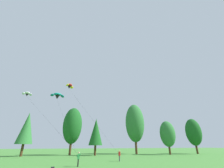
# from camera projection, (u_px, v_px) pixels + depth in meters

# --- Properties ---
(treeline_tree_c) EXTENTS (3.85, 3.85, 10.22)m
(treeline_tree_c) POSITION_uv_depth(u_px,v_px,m) (27.00, 128.00, 36.48)
(treeline_tree_c) COLOR #472D19
(treeline_tree_c) RESTS_ON ground_plane
(treeline_tree_d) EXTENTS (5.15, 5.15, 12.41)m
(treeline_tree_d) POSITION_uv_depth(u_px,v_px,m) (73.00, 125.00, 41.05)
(treeline_tree_d) COLOR #472D19
(treeline_tree_d) RESTS_ON ground_plane
(treeline_tree_e) EXTENTS (3.61, 3.61, 9.13)m
(treeline_tree_e) POSITION_uv_depth(u_px,v_px,m) (96.00, 132.00, 39.11)
(treeline_tree_e) COLOR #472D19
(treeline_tree_e) RESTS_ON ground_plane
(treeline_tree_f) EXTENTS (5.78, 5.78, 14.74)m
(treeline_tree_f) POSITION_uv_depth(u_px,v_px,m) (135.00, 123.00, 46.27)
(treeline_tree_f) COLOR #472D19
(treeline_tree_f) RESTS_ON ground_plane
(treeline_tree_g) EXTENTS (4.22, 4.22, 8.96)m
(treeline_tree_g) POSITION_uv_depth(u_px,v_px,m) (167.00, 134.00, 41.99)
(treeline_tree_g) COLOR #472D19
(treeline_tree_g) RESTS_ON ground_plane
(treeline_tree_h) EXTENTS (4.55, 4.55, 10.19)m
(treeline_tree_h) POSITION_uv_depth(u_px,v_px,m) (193.00, 132.00, 45.60)
(treeline_tree_h) COLOR #472D19
(treeline_tree_h) RESTS_ON ground_plane
(kite_flyer_near) EXTENTS (0.56, 0.60, 1.69)m
(kite_flyer_near) POSITION_uv_depth(u_px,v_px,m) (78.00, 158.00, 18.57)
(kite_flyer_near) COLOR black
(kite_flyer_near) RESTS_ON ground_plane
(kite_flyer_mid) EXTENTS (0.24, 0.56, 1.69)m
(kite_flyer_mid) POSITION_uv_depth(u_px,v_px,m) (119.00, 155.00, 24.38)
(kite_flyer_mid) COLOR #4C4C51
(kite_flyer_mid) RESTS_ON ground_plane
(parafoil_kite_high_teal) EXTENTS (7.60, 21.20, 14.39)m
(parafoil_kite_high_teal) POSITION_uv_depth(u_px,v_px,m) (57.00, 96.00, 40.74)
(parafoil_kite_high_teal) COLOR teal
(parafoil_kite_mid_red_yellow) EXTENTS (10.62, 11.25, 15.61)m
(parafoil_kite_mid_red_yellow) POSITION_uv_depth(u_px,v_px,m) (70.00, 86.00, 36.84)
(parafoil_kite_mid_red_yellow) COLOR red
(parafoil_kite_far_white) EXTENTS (13.63, 18.48, 13.23)m
(parafoil_kite_far_white) POSITION_uv_depth(u_px,v_px,m) (27.00, 94.00, 36.45)
(parafoil_kite_far_white) COLOR white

